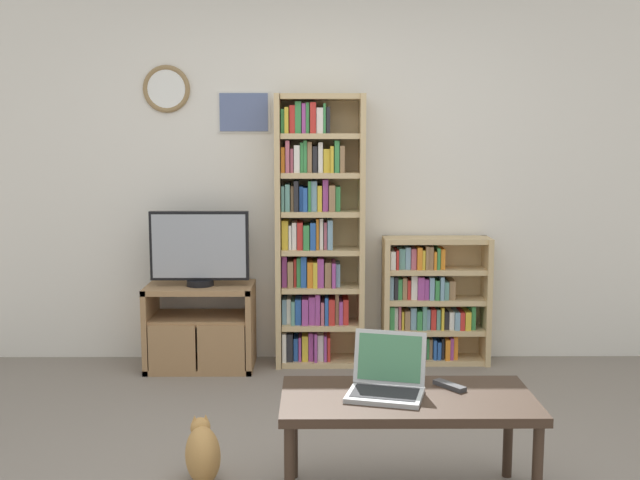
{
  "coord_description": "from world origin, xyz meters",
  "views": [
    {
      "loc": [
        -0.03,
        -3.02,
        1.54
      ],
      "look_at": [
        -0.01,
        1.19,
        0.97
      ],
      "focal_mm": 42.0,
      "sensor_mm": 36.0,
      "label": 1
    }
  ],
  "objects_px": {
    "tv_stand": "(201,326)",
    "bookshelf_tall": "(315,234)",
    "laptop": "(387,379)",
    "cat": "(203,453)",
    "coffee_table": "(407,407)",
    "remote_near_laptop": "(450,386)",
    "television": "(199,248)",
    "bookshelf_short": "(430,302)"
  },
  "relations": [
    {
      "from": "tv_stand",
      "to": "remote_near_laptop",
      "type": "xyz_separation_m",
      "value": [
        1.36,
        -1.79,
        0.19
      ]
    },
    {
      "from": "laptop",
      "to": "remote_near_laptop",
      "type": "xyz_separation_m",
      "value": [
        0.28,
        0.07,
        -0.05
      ]
    },
    {
      "from": "bookshelf_tall",
      "to": "remote_near_laptop",
      "type": "distance_m",
      "value": 2.03
    },
    {
      "from": "tv_stand",
      "to": "remote_near_laptop",
      "type": "height_order",
      "value": "tv_stand"
    },
    {
      "from": "bookshelf_short",
      "to": "laptop",
      "type": "relative_size",
      "value": 2.37
    },
    {
      "from": "bookshelf_short",
      "to": "laptop",
      "type": "height_order",
      "value": "bookshelf_short"
    },
    {
      "from": "television",
      "to": "coffee_table",
      "type": "distance_m",
      "value": 2.24
    },
    {
      "from": "tv_stand",
      "to": "remote_near_laptop",
      "type": "relative_size",
      "value": 4.64
    },
    {
      "from": "television",
      "to": "remote_near_laptop",
      "type": "height_order",
      "value": "television"
    },
    {
      "from": "tv_stand",
      "to": "television",
      "type": "relative_size",
      "value": 1.09
    },
    {
      "from": "tv_stand",
      "to": "cat",
      "type": "bearing_deg",
      "value": -81.14
    },
    {
      "from": "television",
      "to": "coffee_table",
      "type": "xyz_separation_m",
      "value": [
        1.16,
        -1.88,
        -0.4
      ]
    },
    {
      "from": "laptop",
      "to": "remote_near_laptop",
      "type": "bearing_deg",
      "value": 28.11
    },
    {
      "from": "laptop",
      "to": "bookshelf_tall",
      "type": "bearing_deg",
      "value": 113.39
    },
    {
      "from": "television",
      "to": "remote_near_laptop",
      "type": "bearing_deg",
      "value": -52.68
    },
    {
      "from": "television",
      "to": "bookshelf_tall",
      "type": "xyz_separation_m",
      "value": [
        0.77,
        0.12,
        0.08
      ]
    },
    {
      "from": "bookshelf_short",
      "to": "cat",
      "type": "height_order",
      "value": "bookshelf_short"
    },
    {
      "from": "bookshelf_tall",
      "to": "laptop",
      "type": "relative_size",
      "value": 4.97
    },
    {
      "from": "bookshelf_short",
      "to": "remote_near_laptop",
      "type": "height_order",
      "value": "bookshelf_short"
    },
    {
      "from": "remote_near_laptop",
      "to": "bookshelf_tall",
      "type": "bearing_deg",
      "value": 69.67
    },
    {
      "from": "laptop",
      "to": "cat",
      "type": "relative_size",
      "value": 0.86
    },
    {
      "from": "bookshelf_tall",
      "to": "laptop",
      "type": "bearing_deg",
      "value": -81.21
    },
    {
      "from": "tv_stand",
      "to": "laptop",
      "type": "bearing_deg",
      "value": -59.84
    },
    {
      "from": "cat",
      "to": "television",
      "type": "bearing_deg",
      "value": 82.73
    },
    {
      "from": "bookshelf_tall",
      "to": "remote_near_laptop",
      "type": "relative_size",
      "value": 11.93
    },
    {
      "from": "cat",
      "to": "bookshelf_tall",
      "type": "bearing_deg",
      "value": 58.39
    },
    {
      "from": "remote_near_laptop",
      "to": "cat",
      "type": "bearing_deg",
      "value": 138.46
    },
    {
      "from": "coffee_table",
      "to": "cat",
      "type": "relative_size",
      "value": 2.48
    },
    {
      "from": "laptop",
      "to": "cat",
      "type": "bearing_deg",
      "value": -175.58
    },
    {
      "from": "coffee_table",
      "to": "cat",
      "type": "height_order",
      "value": "coffee_table"
    },
    {
      "from": "coffee_table",
      "to": "remote_near_laptop",
      "type": "distance_m",
      "value": 0.23
    },
    {
      "from": "remote_near_laptop",
      "to": "cat",
      "type": "height_order",
      "value": "remote_near_laptop"
    },
    {
      "from": "tv_stand",
      "to": "bookshelf_short",
      "type": "bearing_deg",
      "value": 4.72
    },
    {
      "from": "television",
      "to": "laptop",
      "type": "relative_size",
      "value": 1.77
    },
    {
      "from": "bookshelf_tall",
      "to": "remote_near_laptop",
      "type": "bearing_deg",
      "value": -72.9
    },
    {
      "from": "coffee_table",
      "to": "remote_near_laptop",
      "type": "bearing_deg",
      "value": 26.78
    },
    {
      "from": "bookshelf_short",
      "to": "television",
      "type": "bearing_deg",
      "value": -174.72
    },
    {
      "from": "tv_stand",
      "to": "bookshelf_tall",
      "type": "relative_size",
      "value": 0.39
    },
    {
      "from": "cat",
      "to": "bookshelf_short",
      "type": "bearing_deg",
      "value": 38.74
    },
    {
      "from": "remote_near_laptop",
      "to": "coffee_table",
      "type": "bearing_deg",
      "value": 169.35
    },
    {
      "from": "bookshelf_tall",
      "to": "cat",
      "type": "bearing_deg",
      "value": -105.6
    },
    {
      "from": "bookshelf_tall",
      "to": "bookshelf_short",
      "type": "xyz_separation_m",
      "value": [
        0.79,
        0.02,
        -0.48
      ]
    }
  ]
}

